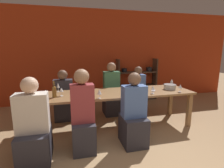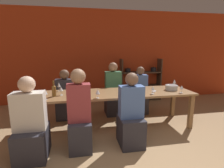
{
  "view_description": "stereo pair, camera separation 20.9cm",
  "coord_description": "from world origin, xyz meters",
  "px_view_note": "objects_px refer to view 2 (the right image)",
  "views": [
    {
      "loc": [
        -0.99,
        -1.39,
        1.58
      ],
      "look_at": [
        -0.14,
        1.96,
        0.88
      ],
      "focal_mm": 28.0,
      "sensor_mm": 36.0,
      "label": 1
    },
    {
      "loc": [
        -0.78,
        -1.44,
        1.58
      ],
      "look_at": [
        -0.14,
        1.96,
        0.88
      ],
      "focal_mm": 28.0,
      "sensor_mm": 36.0,
      "label": 2
    }
  ],
  "objects_px": {
    "wine_glass_red_d": "(174,81)",
    "person_far_a": "(140,96)",
    "wine_glass_red_b": "(29,92)",
    "wine_glass_red_e": "(182,87)",
    "person_near_a": "(80,120)",
    "wine_glass_red_c": "(98,92)",
    "wine_glass_empty_e": "(88,85)",
    "wine_glass_empty_b": "(59,85)",
    "person_far_b": "(113,95)",
    "cell_phone": "(154,91)",
    "person_near_b": "(131,119)",
    "person_near_c": "(31,129)",
    "shelf_unit": "(140,85)",
    "wine_bottle_green": "(54,90)",
    "wine_glass_empty_a": "(80,85)",
    "dining_table": "(113,96)",
    "wine_glass_empty_c": "(134,83)",
    "wine_glass_white_b": "(61,89)",
    "wine_glass_red_a": "(45,92)",
    "wine_glass_white_a": "(153,88)",
    "wine_glass_empty_d": "(174,83)",
    "mixing_bowl": "(171,87)",
    "person_far_c": "(66,100)"
  },
  "relations": [
    {
      "from": "shelf_unit",
      "to": "wine_glass_white_b",
      "type": "height_order",
      "value": "shelf_unit"
    },
    {
      "from": "shelf_unit",
      "to": "dining_table",
      "type": "xyz_separation_m",
      "value": [
        -1.22,
        -1.77,
        0.19
      ]
    },
    {
      "from": "wine_glass_empty_d",
      "to": "person_far_a",
      "type": "bearing_deg",
      "value": 142.67
    },
    {
      "from": "wine_bottle_green",
      "to": "wine_glass_empty_a",
      "type": "xyz_separation_m",
      "value": [
        0.47,
        0.37,
        0.01
      ]
    },
    {
      "from": "wine_glass_red_b",
      "to": "wine_glass_white_b",
      "type": "xyz_separation_m",
      "value": [
        0.52,
        0.15,
        0.0
      ]
    },
    {
      "from": "person_far_a",
      "to": "person_near_c",
      "type": "distance_m",
      "value": 2.64
    },
    {
      "from": "wine_glass_empty_e",
      "to": "person_far_a",
      "type": "xyz_separation_m",
      "value": [
        1.28,
        0.47,
        -0.41
      ]
    },
    {
      "from": "wine_glass_empty_d",
      "to": "wine_glass_red_a",
      "type": "bearing_deg",
      "value": -169.32
    },
    {
      "from": "wine_glass_red_b",
      "to": "wine_glass_empty_e",
      "type": "xyz_separation_m",
      "value": [
        1.04,
        0.41,
        0.0
      ]
    },
    {
      "from": "wine_glass_red_a",
      "to": "wine_glass_red_e",
      "type": "relative_size",
      "value": 1.25
    },
    {
      "from": "cell_phone",
      "to": "person_near_b",
      "type": "xyz_separation_m",
      "value": [
        -0.67,
        -0.64,
        -0.28
      ]
    },
    {
      "from": "wine_glass_empty_b",
      "to": "person_far_b",
      "type": "distance_m",
      "value": 1.33
    },
    {
      "from": "wine_glass_red_d",
      "to": "person_far_a",
      "type": "height_order",
      "value": "person_far_a"
    },
    {
      "from": "person_far_a",
      "to": "person_far_b",
      "type": "height_order",
      "value": "person_far_b"
    },
    {
      "from": "wine_glass_empty_a",
      "to": "person_near_a",
      "type": "distance_m",
      "value": 1.05
    },
    {
      "from": "wine_glass_red_d",
      "to": "wine_glass_white_a",
      "type": "distance_m",
      "value": 0.98
    },
    {
      "from": "wine_glass_empty_b",
      "to": "wine_glass_white_a",
      "type": "bearing_deg",
      "value": -17.89
    },
    {
      "from": "dining_table",
      "to": "wine_glass_empty_c",
      "type": "bearing_deg",
      "value": 32.12
    },
    {
      "from": "wine_glass_red_a",
      "to": "person_near_b",
      "type": "distance_m",
      "value": 1.51
    },
    {
      "from": "wine_glass_red_e",
      "to": "person_near_a",
      "type": "relative_size",
      "value": 0.12
    },
    {
      "from": "wine_glass_empty_c",
      "to": "wine_glass_empty_e",
      "type": "xyz_separation_m",
      "value": [
        -1.0,
        -0.1,
        0.0
      ]
    },
    {
      "from": "wine_glass_red_d",
      "to": "person_near_b",
      "type": "xyz_separation_m",
      "value": [
        -1.35,
        -1.04,
        -0.39
      ]
    },
    {
      "from": "shelf_unit",
      "to": "cell_phone",
      "type": "distance_m",
      "value": 1.9
    },
    {
      "from": "dining_table",
      "to": "person_far_a",
      "type": "height_order",
      "value": "person_far_a"
    },
    {
      "from": "wine_glass_red_c",
      "to": "wine_glass_empty_b",
      "type": "relative_size",
      "value": 0.89
    },
    {
      "from": "wine_glass_empty_b",
      "to": "wine_glass_white_b",
      "type": "height_order",
      "value": "wine_glass_empty_b"
    },
    {
      "from": "wine_glass_empty_d",
      "to": "wine_glass_empty_a",
      "type": "bearing_deg",
      "value": 178.57
    },
    {
      "from": "wine_bottle_green",
      "to": "wine_glass_empty_d",
      "type": "height_order",
      "value": "wine_bottle_green"
    },
    {
      "from": "wine_glass_red_d",
      "to": "person_near_b",
      "type": "relative_size",
      "value": 0.13
    },
    {
      "from": "mixing_bowl",
      "to": "wine_bottle_green",
      "type": "relative_size",
      "value": 0.9
    },
    {
      "from": "wine_glass_red_b",
      "to": "wine_glass_red_e",
      "type": "height_order",
      "value": "wine_glass_red_b"
    },
    {
      "from": "wine_glass_red_b",
      "to": "wine_glass_red_d",
      "type": "distance_m",
      "value": 3.06
    },
    {
      "from": "mixing_bowl",
      "to": "wine_bottle_green",
      "type": "bearing_deg",
      "value": -178.45
    },
    {
      "from": "person_far_b",
      "to": "person_near_c",
      "type": "xyz_separation_m",
      "value": [
        -1.5,
        -1.51,
        -0.03
      ]
    },
    {
      "from": "wine_glass_empty_c",
      "to": "wine_glass_empty_a",
      "type": "bearing_deg",
      "value": -177.32
    },
    {
      "from": "wine_glass_white_a",
      "to": "person_near_b",
      "type": "relative_size",
      "value": 0.13
    },
    {
      "from": "person_far_b",
      "to": "shelf_unit",
      "type": "bearing_deg",
      "value": -135.88
    },
    {
      "from": "wine_glass_red_d",
      "to": "person_far_c",
      "type": "relative_size",
      "value": 0.14
    },
    {
      "from": "wine_glass_empty_c",
      "to": "person_near_c",
      "type": "distance_m",
      "value": 2.23
    },
    {
      "from": "wine_glass_white_b",
      "to": "wine_glass_empty_e",
      "type": "bearing_deg",
      "value": 27.18
    },
    {
      "from": "wine_glass_red_a",
      "to": "wine_glass_empty_c",
      "type": "distance_m",
      "value": 1.86
    },
    {
      "from": "wine_glass_red_c",
      "to": "wine_glass_empty_e",
      "type": "distance_m",
      "value": 0.6
    },
    {
      "from": "cell_phone",
      "to": "person_near_a",
      "type": "distance_m",
      "value": 1.64
    },
    {
      "from": "wine_glass_red_b",
      "to": "wine_glass_red_c",
      "type": "height_order",
      "value": "wine_glass_red_c"
    },
    {
      "from": "wine_glass_red_a",
      "to": "person_far_c",
      "type": "relative_size",
      "value": 0.17
    },
    {
      "from": "dining_table",
      "to": "wine_glass_white_b",
      "type": "distance_m",
      "value": 1.0
    },
    {
      "from": "person_near_c",
      "to": "shelf_unit",
      "type": "bearing_deg",
      "value": 44.78
    },
    {
      "from": "wine_glass_red_b",
      "to": "wine_glass_empty_d",
      "type": "height_order",
      "value": "wine_glass_red_b"
    },
    {
      "from": "wine_glass_white_a",
      "to": "person_near_a",
      "type": "bearing_deg",
      "value": -162.35
    },
    {
      "from": "wine_bottle_green",
      "to": "person_far_b",
      "type": "relative_size",
      "value": 0.23
    }
  ]
}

